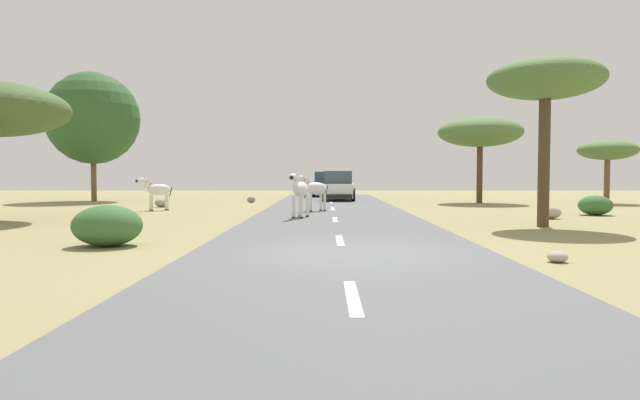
# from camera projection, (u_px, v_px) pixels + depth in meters

# --- Properties ---
(ground_plane) EXTENTS (90.00, 90.00, 0.00)m
(ground_plane) POSITION_uv_depth(u_px,v_px,m) (347.00, 255.00, 10.90)
(ground_plane) COLOR #8E8456
(road) EXTENTS (6.00, 64.00, 0.05)m
(road) POSITION_uv_depth(u_px,v_px,m) (343.00, 254.00, 10.90)
(road) COLOR #56595B
(road) RESTS_ON ground_plane
(lane_markings) EXTENTS (0.16, 56.00, 0.01)m
(lane_markings) POSITION_uv_depth(u_px,v_px,m) (344.00, 260.00, 9.90)
(lane_markings) COLOR silver
(lane_markings) RESTS_ON road
(zebra_0) EXTENTS (0.74, 1.70, 1.64)m
(zebra_0) POSITION_uv_depth(u_px,v_px,m) (300.00, 190.00, 19.74)
(zebra_0) COLOR silver
(zebra_0) RESTS_ON road
(zebra_1) EXTENTS (1.45, 1.15, 1.56)m
(zebra_1) POSITION_uv_depth(u_px,v_px,m) (314.00, 189.00, 23.24)
(zebra_1) COLOR silver
(zebra_1) RESTS_ON road
(zebra_2) EXTENTS (1.45, 1.00, 1.50)m
(zebra_2) POSITION_uv_depth(u_px,v_px,m) (157.00, 190.00, 24.48)
(zebra_2) COLOR silver
(zebra_2) RESTS_ON ground_plane
(car_0) EXTENTS (2.11, 4.39, 1.74)m
(car_0) POSITION_uv_depth(u_px,v_px,m) (326.00, 185.00, 39.68)
(car_0) COLOR #1E479E
(car_0) RESTS_ON road
(car_1) EXTENTS (2.21, 4.43, 1.74)m
(car_1) POSITION_uv_depth(u_px,v_px,m) (338.00, 187.00, 33.46)
(car_1) COLOR white
(car_1) RESTS_ON road
(tree_0) EXTENTS (5.41, 5.41, 7.61)m
(tree_0) POSITION_uv_depth(u_px,v_px,m) (93.00, 118.00, 32.98)
(tree_0) COLOR brown
(tree_0) RESTS_ON ground_plane
(tree_1) EXTENTS (3.11, 3.11, 3.46)m
(tree_1) POSITION_uv_depth(u_px,v_px,m) (608.00, 151.00, 30.48)
(tree_1) COLOR brown
(tree_1) RESTS_ON ground_plane
(tree_2) EXTENTS (3.41, 3.41, 5.02)m
(tree_2) POSITION_uv_depth(u_px,v_px,m) (545.00, 82.00, 16.67)
(tree_2) COLOR #4C3823
(tree_2) RESTS_ON ground_plane
(tree_3) EXTENTS (4.63, 4.63, 4.73)m
(tree_3) POSITION_uv_depth(u_px,v_px,m) (480.00, 133.00, 30.93)
(tree_3) COLOR #4C3823
(tree_3) RESTS_ON ground_plane
(bush_0) EXTENTS (1.51, 1.36, 0.91)m
(bush_0) POSITION_uv_depth(u_px,v_px,m) (107.00, 226.00, 12.23)
(bush_0) COLOR #386633
(bush_0) RESTS_ON ground_plane
(bush_2) EXTENTS (1.28, 1.15, 0.77)m
(bush_2) POSITION_uv_depth(u_px,v_px,m) (595.00, 205.00, 21.65)
(bush_2) COLOR #386633
(bush_2) RESTS_ON ground_plane
(rock_0) EXTENTS (0.74, 0.59, 0.46)m
(rock_0) POSITION_uv_depth(u_px,v_px,m) (551.00, 213.00, 19.83)
(rock_0) COLOR #A89E8C
(rock_0) RESTS_ON ground_plane
(rock_1) EXTENTS (0.36, 0.37, 0.20)m
(rock_1) POSITION_uv_depth(u_px,v_px,m) (557.00, 257.00, 10.00)
(rock_1) COLOR #A89E8C
(rock_1) RESTS_ON ground_plane
(rock_2) EXTENTS (0.47, 0.35, 0.33)m
(rock_2) POSITION_uv_depth(u_px,v_px,m) (251.00, 200.00, 31.43)
(rock_2) COLOR gray
(rock_2) RESTS_ON ground_plane
(rock_3) EXTENTS (0.65, 0.61, 0.42)m
(rock_3) POSITION_uv_depth(u_px,v_px,m) (162.00, 203.00, 27.05)
(rock_3) COLOR gray
(rock_3) RESTS_ON ground_plane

